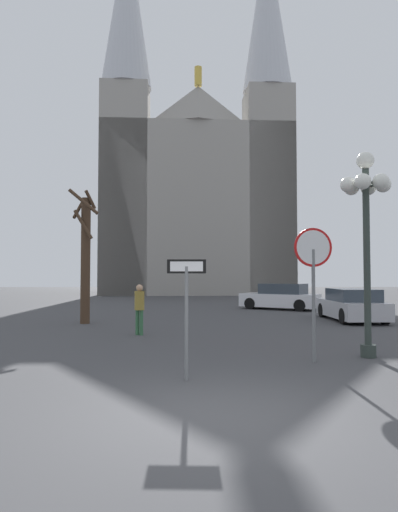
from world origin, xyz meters
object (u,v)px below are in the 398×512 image
object	(u,v)px
stop_sign	(313,266)
bare_tree	(85,255)
parked_car_near_white	(281,297)
pedestrian_walking	(139,304)
cathedral	(196,181)
street_lamp	(366,209)
one_way_arrow_sign	(186,301)
parked_car_far_silver	(352,305)

from	to	relation	value
stop_sign	bare_tree	size ratio (longest dim) A/B	0.57
parked_car_near_white	pedestrian_walking	xyz separation A→B (m)	(-6.61, -10.17, 0.31)
cathedral	stop_sign	size ratio (longest dim) A/B	12.21
street_lamp	stop_sign	bearing A→B (deg)	-158.11
stop_sign	one_way_arrow_sign	bearing A→B (deg)	-150.07
street_lamp	bare_tree	distance (m)	11.14
street_lamp	pedestrian_walking	world-z (taller)	street_lamp
street_lamp	parked_car_near_white	distance (m)	14.31
bare_tree	parked_car_near_white	size ratio (longest dim) A/B	1.18
cathedral	parked_car_far_silver	world-z (taller)	cathedral
cathedral	one_way_arrow_sign	size ratio (longest dim) A/B	16.39
bare_tree	parked_car_near_white	xyz separation A→B (m)	(9.21, 6.88, -2.05)
cathedral	parked_car_near_white	bearing A→B (deg)	-76.74
cathedral	parked_car_near_white	distance (m)	22.92
parked_car_near_white	cathedral	bearing A→B (deg)	103.26
parked_car_near_white	one_way_arrow_sign	bearing A→B (deg)	-107.03
bare_tree	parked_car_far_silver	distance (m)	11.31
cathedral	one_way_arrow_sign	distance (m)	37.27
one_way_arrow_sign	pedestrian_walking	world-z (taller)	one_way_arrow_sign
one_way_arrow_sign	pedestrian_walking	size ratio (longest dim) A/B	1.38
stop_sign	bare_tree	distance (m)	10.48
bare_tree	parked_car_near_white	distance (m)	11.67
street_lamp	parked_car_near_white	world-z (taller)	street_lamp
pedestrian_walking	cathedral	bearing A→B (deg)	86.22
parked_car_near_white	parked_car_far_silver	size ratio (longest dim) A/B	1.07
stop_sign	one_way_arrow_sign	distance (m)	3.35
parked_car_far_silver	one_way_arrow_sign	bearing A→B (deg)	-123.51
cathedral	stop_sign	world-z (taller)	cathedral
street_lamp	bare_tree	size ratio (longest dim) A/B	0.93
cathedral	street_lamp	size ratio (longest dim) A/B	7.48
one_way_arrow_sign	street_lamp	world-z (taller)	street_lamp
stop_sign	street_lamp	bearing A→B (deg)	21.89
stop_sign	street_lamp	size ratio (longest dim) A/B	0.61
street_lamp	pedestrian_walking	distance (m)	7.52
cathedral	pedestrian_walking	xyz separation A→B (m)	(-1.97, -29.85, -10.47)
bare_tree	pedestrian_walking	xyz separation A→B (m)	(2.59, -3.28, -1.73)
one_way_arrow_sign	pedestrian_walking	xyz separation A→B (m)	(-1.64, 6.06, -0.49)
street_lamp	bare_tree	bearing A→B (deg)	140.16
one_way_arrow_sign	parked_car_near_white	xyz separation A→B (m)	(4.97, 16.22, -0.80)
cathedral	parked_car_far_silver	size ratio (longest dim) A/B	8.79
cathedral	pedestrian_walking	world-z (taller)	cathedral
pedestrian_walking	street_lamp	bearing A→B (deg)	-32.86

